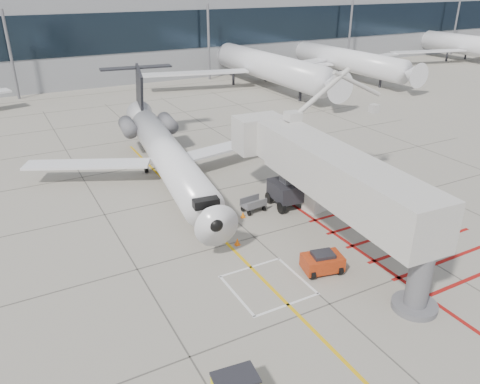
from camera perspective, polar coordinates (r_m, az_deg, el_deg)
ground_plane at (r=28.43m, az=5.82°, el=-9.05°), size 260.00×260.00×0.00m
regional_jet at (r=36.58m, az=-8.16°, el=5.51°), size 27.09×32.37×7.75m
jet_bridge at (r=29.18m, az=12.36°, el=0.51°), size 11.04×20.94×8.12m
pushback_tug at (r=27.95m, az=10.01°, el=-8.35°), size 2.55×1.90×1.34m
baggage_cart at (r=34.39m, az=1.64°, el=-1.54°), size 1.82×1.26×1.09m
ground_power_unit at (r=35.14m, az=9.59°, el=-0.69°), size 2.42×1.66×1.76m
cone_nose at (r=30.30m, az=-0.33°, el=-6.06°), size 0.35×0.35×0.49m
cone_side at (r=33.64m, az=0.37°, el=-2.77°), size 0.33×0.33×0.45m
terminal_building at (r=92.84m, az=-14.19°, el=18.55°), size 180.00×28.00×14.00m
terminal_glass_band at (r=79.31m, az=-11.44°, el=18.60°), size 180.00×0.10×6.00m
bg_aircraft_c at (r=76.30m, az=2.04°, el=17.39°), size 36.66×40.74×12.22m
bg_aircraft_d at (r=85.67m, az=11.91°, el=17.23°), size 32.48×36.09×10.83m
bg_aircraft_e at (r=109.96m, az=26.16°, el=17.12°), size 34.97×38.86×11.66m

